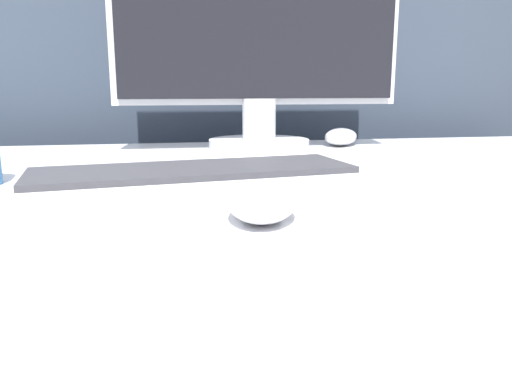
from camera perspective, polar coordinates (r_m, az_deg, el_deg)
name	(u,v)px	position (r m, az deg, el deg)	size (l,w,h in m)	color
partition_panel	(203,165)	(1.28, -6.03, 3.06)	(5.00, 0.03, 1.35)	#333D4C
computer_mouse_near	(262,201)	(0.47, 0.68, -1.03)	(0.09, 0.12, 0.04)	white
keyboard	(194,177)	(0.64, -7.07, 1.76)	(0.44, 0.20, 0.02)	silver
monitor	(259,15)	(1.00, 0.35, 19.58)	(0.56, 0.20, 0.49)	silver
computer_mouse_far	(341,137)	(1.08, 9.67, 6.25)	(0.11, 0.13, 0.04)	silver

